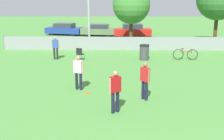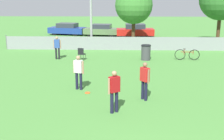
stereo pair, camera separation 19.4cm
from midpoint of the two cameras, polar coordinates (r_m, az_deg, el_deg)
fence_backline at (r=23.25m, az=4.40°, el=5.39°), size 21.09×0.07×1.21m
tree_near_pole at (r=25.89m, az=4.68°, el=12.98°), size 3.38×3.38×5.25m
player_defender_red at (r=11.83m, az=7.12°, el=-1.75°), size 0.40×0.47×1.64m
player_thrower_red at (r=10.44m, az=0.99°, el=-3.88°), size 0.46×0.41×1.64m
player_receiver_white at (r=13.16m, az=-6.39°, el=-0.06°), size 0.53×0.33×1.64m
spectator_in_blue at (r=20.03m, az=-10.80°, el=4.75°), size 0.53×0.23×1.61m
frisbee_disc at (r=12.88m, az=-4.57°, el=-4.63°), size 0.26×0.26×0.03m
folding_chair_sideline at (r=19.55m, az=-5.94°, el=3.42°), size 0.53×0.53×0.86m
bicycle_sideline at (r=20.22m, az=15.28°, el=3.05°), size 1.70×0.44×0.79m
trash_bin at (r=19.62m, az=7.18°, el=3.57°), size 0.67×0.67×1.07m
parked_car_blue at (r=33.31m, az=-8.88°, el=8.22°), size 4.47×2.63×1.35m
parked_car_olive at (r=32.03m, az=-1.92°, el=8.12°), size 4.17×2.20×1.31m
parked_car_red at (r=31.29m, az=4.87°, el=7.99°), size 4.14×1.92×1.42m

